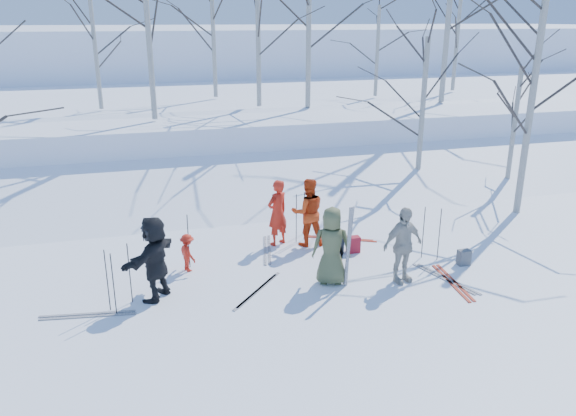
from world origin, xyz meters
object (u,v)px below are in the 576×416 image
object	(u,v)px
skier_olive_center	(332,246)
skier_red_seated	(188,253)
backpack_red	(353,244)
skier_red_north	(277,213)
backpack_grey	(464,257)
skier_redor_behind	(308,212)
skier_cream_east	(403,245)
dog	(338,248)
backpack_dark	(336,245)
skier_grey_west	(155,258)

from	to	relation	value
skier_olive_center	skier_red_seated	xyz separation A→B (m)	(-3.04, 1.52, -0.44)
skier_olive_center	backpack_red	world-z (taller)	skier_olive_center
skier_red_north	backpack_grey	bearing A→B (deg)	120.13
skier_redor_behind	skier_cream_east	bearing A→B (deg)	122.62
skier_olive_center	skier_redor_behind	size ratio (longest dim) A/B	0.99
skier_red_seated	backpack_red	size ratio (longest dim) A/B	2.19
dog	backpack_grey	bearing A→B (deg)	142.95
backpack_grey	dog	bearing A→B (deg)	155.62
backpack_red	skier_red_north	bearing A→B (deg)	148.78
backpack_red	backpack_dark	bearing A→B (deg)	168.18
skier_red_north	backpack_grey	distance (m)	4.79
skier_red_north	skier_cream_east	distance (m)	3.61
skier_red_north	skier_grey_west	size ratio (longest dim) A/B	0.96
skier_cream_east	backpack_grey	world-z (taller)	skier_cream_east
skier_grey_west	backpack_dark	xyz separation A→B (m)	(4.54, 1.26, -0.72)
backpack_red	backpack_grey	size ratio (longest dim) A/B	1.11
skier_red_north	backpack_red	size ratio (longest dim) A/B	4.20
backpack_red	skier_redor_behind	bearing A→B (deg)	140.35
skier_olive_center	skier_redor_behind	bearing A→B (deg)	-76.92
skier_olive_center	backpack_dark	bearing A→B (deg)	-96.76
skier_cream_east	dog	bearing A→B (deg)	106.12
skier_cream_east	backpack_red	world-z (taller)	skier_cream_east
dog	backpack_grey	distance (m)	3.05
skier_red_north	backpack_dark	distance (m)	1.75
skier_grey_west	skier_redor_behind	bearing A→B (deg)	152.05
skier_redor_behind	skier_grey_west	distance (m)	4.46
backpack_dark	skier_red_north	bearing A→B (deg)	143.56
skier_red_north	skier_redor_behind	xyz separation A→B (m)	(0.76, -0.25, 0.02)
skier_redor_behind	backpack_grey	size ratio (longest dim) A/B	4.77
skier_olive_center	skier_redor_behind	world-z (taller)	skier_redor_behind
skier_redor_behind	backpack_dark	distance (m)	1.14
backpack_red	dog	bearing A→B (deg)	-158.00
skier_olive_center	backpack_dark	distance (m)	1.87
skier_red_north	skier_redor_behind	world-z (taller)	skier_redor_behind
backpack_dark	skier_grey_west	bearing A→B (deg)	-164.53
skier_red_seated	skier_grey_west	xyz separation A→B (m)	(-0.79, -1.19, 0.46)
dog	backpack_dark	bearing A→B (deg)	-111.84
skier_redor_behind	skier_red_seated	distance (m)	3.34
backpack_dark	dog	bearing A→B (deg)	-99.17
skier_olive_center	dog	size ratio (longest dim) A/B	3.22
skier_grey_west	backpack_dark	bearing A→B (deg)	141.33
skier_red_seated	skier_grey_west	distance (m)	1.50
skier_redor_behind	backpack_red	bearing A→B (deg)	145.48
skier_red_seated	skier_cream_east	bearing A→B (deg)	-134.36
backpack_red	backpack_dark	size ratio (longest dim) A/B	1.05
skier_redor_behind	backpack_grey	bearing A→B (deg)	150.51
skier_red_seated	skier_grey_west	size ratio (longest dim) A/B	0.50
skier_grey_west	dog	distance (m)	4.65
skier_redor_behind	skier_red_north	bearing A→B (deg)	-12.74
skier_olive_center	skier_cream_east	size ratio (longest dim) A/B	1.01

